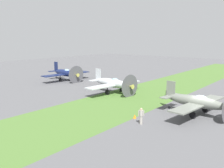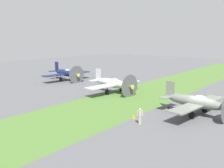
# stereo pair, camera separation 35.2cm
# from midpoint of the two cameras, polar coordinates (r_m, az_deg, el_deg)

# --- Properties ---
(ground_plane) EXTENTS (160.00, 160.00, 0.00)m
(ground_plane) POSITION_cam_midpoint_polar(r_m,az_deg,el_deg) (31.17, 19.98, -6.68)
(ground_plane) COLOR #515154
(grass_verge) EXTENTS (120.00, 11.00, 0.01)m
(grass_verge) POSITION_cam_midpoint_polar(r_m,az_deg,el_deg) (36.12, 3.04, -3.72)
(grass_verge) COLOR #476B2D
(grass_verge) RESTS_ON ground
(airplane_lead) EXTENTS (10.45, 8.29, 3.71)m
(airplane_lead) POSITION_cam_midpoint_polar(r_m,az_deg,el_deg) (30.69, 18.72, -3.86)
(airplane_lead) COLOR slate
(airplane_lead) RESTS_ON ground
(airplane_wingman) EXTENTS (10.72, 8.51, 3.80)m
(airplane_wingman) POSITION_cam_midpoint_polar(r_m,az_deg,el_deg) (40.65, 0.45, 0.19)
(airplane_wingman) COLOR #B2B7BC
(airplane_wingman) RESTS_ON ground
(airplane_trail) EXTENTS (10.73, 8.52, 3.80)m
(airplane_trail) POSITION_cam_midpoint_polar(r_m,az_deg,el_deg) (53.09, -10.06, 2.47)
(airplane_trail) COLOR #141E47
(airplane_trail) RESTS_ON ground
(ground_crew_chief) EXTENTS (0.38, 0.60, 1.73)m
(ground_crew_chief) POSITION_cam_midpoint_polar(r_m,az_deg,el_deg) (26.41, 6.67, -7.10)
(ground_crew_chief) COLOR #9E998E
(ground_crew_chief) RESTS_ON ground
(fuel_drum) EXTENTS (0.60, 0.60, 0.90)m
(fuel_drum) POSITION_cam_midpoint_polar(r_m,az_deg,el_deg) (39.37, 12.67, -2.10)
(fuel_drum) COLOR black
(fuel_drum) RESTS_ON ground
(runway_marker_cone) EXTENTS (0.36, 0.36, 0.44)m
(runway_marker_cone) POSITION_cam_midpoint_polar(r_m,az_deg,el_deg) (28.36, 5.25, -7.30)
(runway_marker_cone) COLOR orange
(runway_marker_cone) RESTS_ON ground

